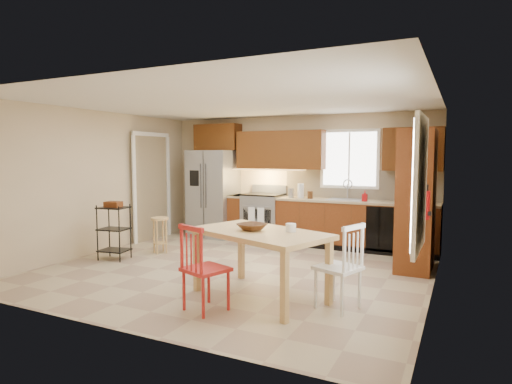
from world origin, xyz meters
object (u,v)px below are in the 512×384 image
object	(u,v)px
range_stove	(264,218)
chair_white	(338,266)
soap_bottle	(365,196)
dining_table	(260,265)
table_jar	(291,230)
refrigerator	(213,194)
table_bowl	(252,231)
pantry	(416,200)
bar_stool	(160,235)
chair_red	(206,268)
utility_cart	(114,232)
fire_extinguisher	(425,205)

from	to	relation	value
range_stove	chair_white	xyz separation A→B (m)	(2.37, -3.12, 0.02)
soap_bottle	dining_table	world-z (taller)	soap_bottle
range_stove	table_jar	distance (m)	3.57
refrigerator	table_bowl	distance (m)	3.98
pantry	table_jar	world-z (taller)	pantry
dining_table	table_jar	distance (m)	0.58
pantry	bar_stool	bearing A→B (deg)	-168.65
range_stove	chair_red	size ratio (longest dim) A/B	0.95
utility_cart	soap_bottle	bearing A→B (deg)	24.94
soap_bottle	chair_white	xyz separation A→B (m)	(0.34, -3.04, -0.51)
refrigerator	chair_white	distance (m)	4.69
refrigerator	table_jar	size ratio (longest dim) A/B	12.25
range_stove	dining_table	bearing A→B (deg)	-65.84
refrigerator	table_bowl	size ratio (longest dim) A/B	5.45
bar_stool	refrigerator	bearing A→B (deg)	103.31
chair_red	table_bowl	size ratio (longest dim) A/B	2.90
refrigerator	pantry	distance (m)	4.23
pantry	fire_extinguisher	distance (m)	1.07
soap_bottle	range_stove	bearing A→B (deg)	177.60
range_stove	chair_red	distance (m)	3.97
chair_white	table_bowl	bearing A→B (deg)	112.15
pantry	dining_table	bearing A→B (deg)	-125.43
pantry	table_bowl	bearing A→B (deg)	-127.18
bar_stool	pantry	bearing A→B (deg)	25.18
refrigerator	chair_white	bearing A→B (deg)	-41.00
dining_table	table_bowl	bearing A→B (deg)	-160.57
chair_white	table_bowl	distance (m)	1.10
pantry	chair_white	world-z (taller)	pantry
refrigerator	dining_table	distance (m)	4.07
table_bowl	chair_red	bearing A→B (deg)	-110.81
fire_extinguisher	utility_cart	distance (m)	4.80
range_stove	chair_red	xyz separation A→B (m)	(1.07, -3.82, 0.02)
chair_red	chair_white	distance (m)	1.48
soap_bottle	bar_stool	size ratio (longest dim) A/B	0.30
dining_table	utility_cart	distance (m)	3.05
table_jar	pantry	bearing A→B (deg)	60.16
utility_cart	chair_white	bearing A→B (deg)	-17.98
refrigerator	table_bowl	world-z (taller)	refrigerator
soap_bottle	table_jar	distance (m)	3.00
pantry	dining_table	xyz separation A→B (m)	(-1.56, -2.19, -0.65)
chair_red	chair_white	xyz separation A→B (m)	(1.30, 0.70, 0.00)
dining_table	chair_red	distance (m)	0.74
range_stove	pantry	distance (m)	3.19
table_bowl	pantry	bearing A→B (deg)	52.82
dining_table	table_jar	bearing A→B (deg)	35.37
fire_extinguisher	chair_white	bearing A→B (deg)	-126.55
chair_white	range_stove	bearing A→B (deg)	56.66
range_stove	chair_red	world-z (taller)	chair_red
refrigerator	soap_bottle	distance (m)	3.18
pantry	chair_red	distance (m)	3.47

